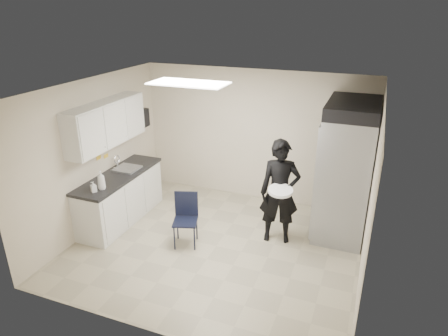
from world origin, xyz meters
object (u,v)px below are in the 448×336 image
at_px(man_tuxedo, 280,192).
at_px(commercial_fridge, 346,175).
at_px(lower_counter, 121,198).
at_px(folding_chair, 185,222).

bearing_deg(man_tuxedo, commercial_fridge, 21.50).
xyz_separation_m(lower_counter, man_tuxedo, (2.83, 0.38, 0.45)).
height_order(lower_counter, commercial_fridge, commercial_fridge).
distance_m(lower_counter, commercial_fridge, 3.98).
height_order(commercial_fridge, man_tuxedo, commercial_fridge).
xyz_separation_m(commercial_fridge, folding_chair, (-2.32, -1.40, -0.62)).
height_order(commercial_fridge, folding_chair, commercial_fridge).
xyz_separation_m(commercial_fridge, man_tuxedo, (-0.95, -0.69, -0.17)).
relative_size(commercial_fridge, man_tuxedo, 1.19).
xyz_separation_m(lower_counter, folding_chair, (1.46, -0.32, -0.00)).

